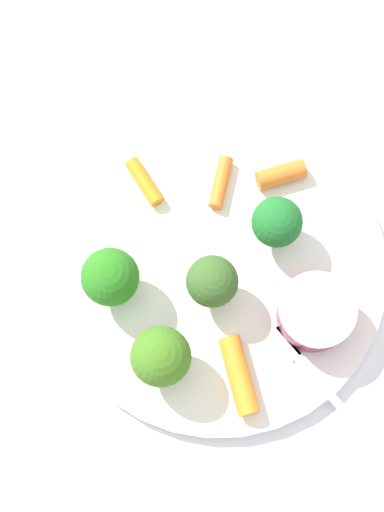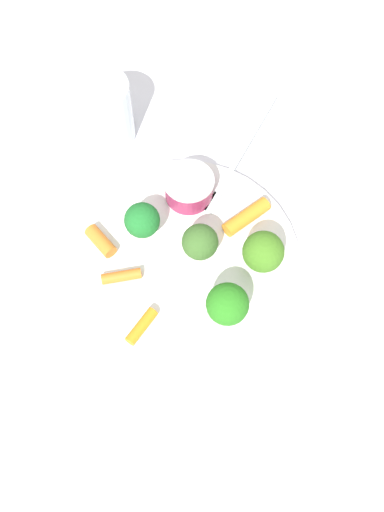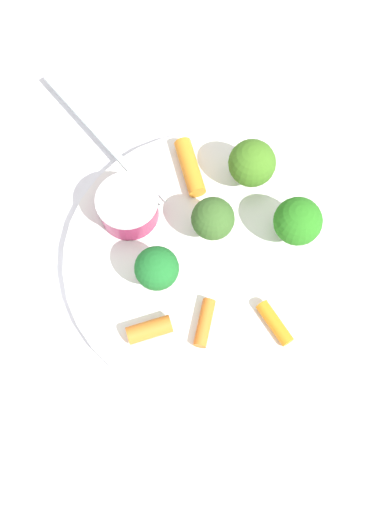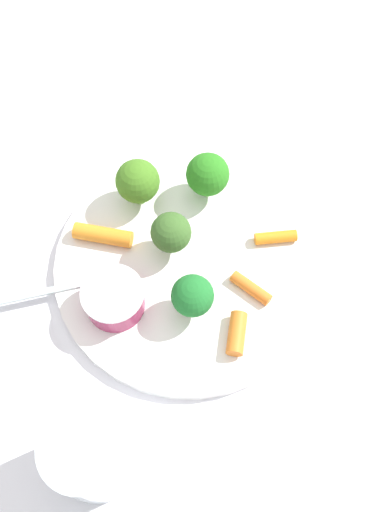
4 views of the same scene
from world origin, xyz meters
TOP-DOWN VIEW (x-y plane):
  - ground_plane at (0.00, 0.00)m, footprint 2.40×2.40m
  - plate at (0.00, 0.00)m, footprint 0.27×0.27m
  - sauce_cup at (0.08, 0.03)m, footprint 0.06×0.06m
  - broccoli_floret_0 at (0.01, 0.05)m, footprint 0.04×0.04m
  - broccoli_floret_1 at (0.01, -0.02)m, footprint 0.04×0.04m
  - broccoli_floret_2 at (0.03, -0.08)m, footprint 0.05×0.05m
  - broccoli_floret_3 at (-0.04, -0.07)m, footprint 0.04×0.04m
  - carrot_stick_0 at (-0.05, 0.05)m, footprint 0.04×0.04m
  - carrot_stick_1 at (0.08, -0.05)m, footprint 0.06×0.04m
  - carrot_stick_2 at (-0.09, -0.00)m, footprint 0.04×0.02m
  - carrot_stick_3 at (-0.02, 0.09)m, footprint 0.03×0.04m
  - fork at (0.16, -0.01)m, footprint 0.20×0.02m
  - drinking_glass at (0.13, 0.16)m, footprint 0.07×0.07m

SIDE VIEW (x-z plane):
  - ground_plane at x=0.00m, z-range 0.00..0.00m
  - plate at x=0.00m, z-range 0.00..0.01m
  - fork at x=0.16m, z-range 0.01..0.01m
  - carrot_stick_0 at x=-0.05m, z-range 0.01..0.02m
  - carrot_stick_2 at x=-0.09m, z-range 0.01..0.02m
  - carrot_stick_3 at x=-0.02m, z-range 0.01..0.03m
  - carrot_stick_1 at x=0.08m, z-range 0.01..0.03m
  - sauce_cup at x=0.08m, z-range 0.01..0.04m
  - broccoli_floret_0 at x=0.01m, z-range 0.02..0.07m
  - drinking_glass at x=0.13m, z-range 0.00..0.09m
  - broccoli_floret_1 at x=0.01m, z-range 0.02..0.07m
  - broccoli_floret_3 at x=-0.04m, z-range 0.02..0.07m
  - broccoli_floret_2 at x=0.03m, z-range 0.02..0.07m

